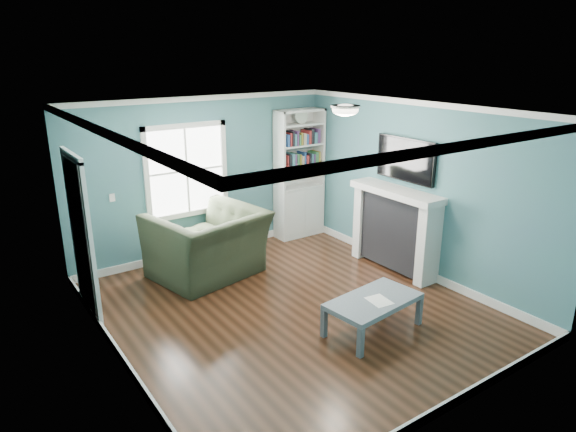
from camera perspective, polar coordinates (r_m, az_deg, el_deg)
floor at (r=6.91m, az=0.45°, el=-10.32°), size 5.00×5.00×0.00m
room_walls at (r=6.31m, az=0.48°, el=2.42°), size 5.00×5.00×5.00m
trim at (r=6.41m, az=0.48°, el=-0.55°), size 4.50×5.00×2.60m
window at (r=8.32m, az=-11.19°, el=4.96°), size 1.40×0.06×1.50m
bookshelf at (r=9.29m, az=1.23°, el=3.31°), size 0.90×0.35×2.31m
fireplace at (r=8.06m, az=11.81°, el=-1.54°), size 0.44×1.58×1.30m
tv at (r=7.85m, az=12.93°, el=6.14°), size 0.06×1.10×0.65m
door at (r=6.86m, az=-22.02°, el=-2.11°), size 0.12×0.98×2.17m
ceiling_fixture at (r=6.76m, az=6.39°, el=11.70°), size 0.38×0.38×0.15m
light_switch at (r=7.99m, az=-18.95°, el=1.94°), size 0.08×0.01×0.12m
recliner at (r=7.71m, az=-8.96°, el=-1.96°), size 1.72×1.31×1.35m
coffee_table at (r=6.35m, az=9.47°, el=-9.51°), size 1.23×0.76×0.42m
paper_sheet at (r=6.29m, az=10.09°, el=-9.25°), size 0.27×0.33×0.00m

